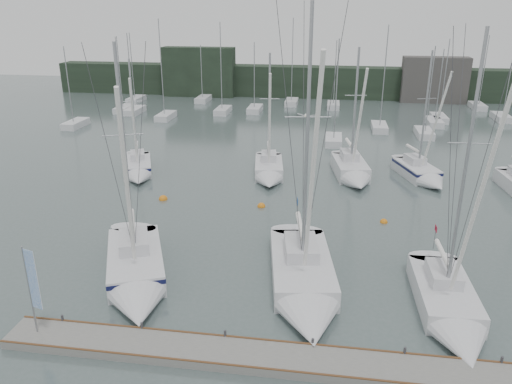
{
  "coord_description": "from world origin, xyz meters",
  "views": [
    {
      "loc": [
        2.27,
        -22.68,
        14.7
      ],
      "look_at": [
        -1.95,
        5.0,
        4.1
      ],
      "focal_mm": 35.0,
      "sensor_mm": 36.0,
      "label": 1
    }
  ],
  "objects_px": {
    "sailboat_mid_a": "(138,170)",
    "sailboat_mid_d": "(423,175)",
    "sailboat_near_right": "(452,314)",
    "sailboat_mid_b": "(269,173)",
    "sailboat_near_left": "(136,277)",
    "sailboat_near_center": "(305,290)",
    "buoy_b": "(384,222)",
    "sailboat_mid_c": "(353,173)",
    "dock_banner": "(32,284)",
    "buoy_c": "(163,199)",
    "buoy_a": "(261,207)"
  },
  "relations": [
    {
      "from": "sailboat_mid_a",
      "to": "sailboat_mid_d",
      "type": "bearing_deg",
      "value": -15.75
    },
    {
      "from": "sailboat_near_right",
      "to": "sailboat_mid_a",
      "type": "bearing_deg",
      "value": 139.43
    },
    {
      "from": "sailboat_mid_b",
      "to": "sailboat_near_left",
      "type": "bearing_deg",
      "value": -112.21
    },
    {
      "from": "sailboat_mid_b",
      "to": "sailboat_near_center",
      "type": "bearing_deg",
      "value": -84.94
    },
    {
      "from": "sailboat_mid_a",
      "to": "buoy_b",
      "type": "bearing_deg",
      "value": -40.1
    },
    {
      "from": "sailboat_near_center",
      "to": "sailboat_mid_d",
      "type": "height_order",
      "value": "sailboat_near_center"
    },
    {
      "from": "sailboat_near_right",
      "to": "sailboat_mid_b",
      "type": "distance_m",
      "value": 23.17
    },
    {
      "from": "sailboat_mid_b",
      "to": "sailboat_mid_c",
      "type": "xyz_separation_m",
      "value": [
        7.4,
        0.81,
        0.07
      ]
    },
    {
      "from": "sailboat_mid_a",
      "to": "sailboat_mid_b",
      "type": "relative_size",
      "value": 0.95
    },
    {
      "from": "sailboat_near_left",
      "to": "sailboat_near_right",
      "type": "relative_size",
      "value": 0.95
    },
    {
      "from": "sailboat_mid_a",
      "to": "dock_banner",
      "type": "xyz_separation_m",
      "value": [
        4.29,
        -23.4,
        2.45
      ]
    },
    {
      "from": "sailboat_near_right",
      "to": "buoy_b",
      "type": "relative_size",
      "value": 27.23
    },
    {
      "from": "sailboat_mid_a",
      "to": "buoy_c",
      "type": "bearing_deg",
      "value": -73.58
    },
    {
      "from": "buoy_c",
      "to": "buoy_b",
      "type": "bearing_deg",
      "value": -6.42
    },
    {
      "from": "sailboat_near_right",
      "to": "sailboat_mid_a",
      "type": "xyz_separation_m",
      "value": [
        -23.43,
        19.17,
        0.03
      ]
    },
    {
      "from": "sailboat_mid_d",
      "to": "buoy_a",
      "type": "bearing_deg",
      "value": -166.8
    },
    {
      "from": "sailboat_mid_d",
      "to": "buoy_c",
      "type": "distance_m",
      "value": 22.63
    },
    {
      "from": "sailboat_near_left",
      "to": "sailboat_mid_d",
      "type": "distance_m",
      "value": 27.67
    },
    {
      "from": "sailboat_mid_b",
      "to": "buoy_a",
      "type": "relative_size",
      "value": 18.53
    },
    {
      "from": "sailboat_mid_d",
      "to": "buoy_b",
      "type": "relative_size",
      "value": 21.94
    },
    {
      "from": "sailboat_mid_c",
      "to": "buoy_c",
      "type": "height_order",
      "value": "sailboat_mid_c"
    },
    {
      "from": "sailboat_near_right",
      "to": "sailboat_mid_a",
      "type": "relative_size",
      "value": 1.34
    },
    {
      "from": "sailboat_near_right",
      "to": "sailboat_near_left",
      "type": "bearing_deg",
      "value": 175.56
    },
    {
      "from": "sailboat_mid_b",
      "to": "buoy_c",
      "type": "bearing_deg",
      "value": -148.64
    },
    {
      "from": "sailboat_near_center",
      "to": "sailboat_mid_b",
      "type": "bearing_deg",
      "value": 94.3
    },
    {
      "from": "sailboat_near_left",
      "to": "sailboat_near_right",
      "type": "height_order",
      "value": "sailboat_near_right"
    },
    {
      "from": "sailboat_near_right",
      "to": "buoy_b",
      "type": "distance_m",
      "value": 12.07
    },
    {
      "from": "buoy_a",
      "to": "buoy_c",
      "type": "height_order",
      "value": "buoy_c"
    },
    {
      "from": "sailboat_near_center",
      "to": "dock_banner",
      "type": "relative_size",
      "value": 3.63
    },
    {
      "from": "sailboat_mid_a",
      "to": "buoy_c",
      "type": "xyz_separation_m",
      "value": [
        4.14,
        -5.38,
        -0.55
      ]
    },
    {
      "from": "sailboat_mid_b",
      "to": "buoy_b",
      "type": "height_order",
      "value": "sailboat_mid_b"
    },
    {
      "from": "sailboat_near_center",
      "to": "buoy_a",
      "type": "bearing_deg",
      "value": 99.66
    },
    {
      "from": "buoy_b",
      "to": "buoy_a",
      "type": "bearing_deg",
      "value": 169.97
    },
    {
      "from": "sailboat_mid_c",
      "to": "buoy_a",
      "type": "relative_size",
      "value": 19.39
    },
    {
      "from": "buoy_b",
      "to": "sailboat_near_center",
      "type": "bearing_deg",
      "value": -114.87
    },
    {
      "from": "sailboat_mid_d",
      "to": "buoy_b",
      "type": "distance_m",
      "value": 10.55
    },
    {
      "from": "sailboat_mid_b",
      "to": "sailboat_mid_c",
      "type": "height_order",
      "value": "sailboat_mid_c"
    },
    {
      "from": "buoy_a",
      "to": "buoy_b",
      "type": "xyz_separation_m",
      "value": [
        9.11,
        -1.61,
        0.0
      ]
    },
    {
      "from": "sailboat_near_left",
      "to": "sailboat_mid_c",
      "type": "xyz_separation_m",
      "value": [
        12.33,
        19.99,
        0.02
      ]
    },
    {
      "from": "sailboat_near_left",
      "to": "sailboat_near_right",
      "type": "xyz_separation_m",
      "value": [
        16.48,
        -0.91,
        -0.09
      ]
    },
    {
      "from": "sailboat_mid_b",
      "to": "buoy_b",
      "type": "bearing_deg",
      "value": -49.11
    },
    {
      "from": "sailboat_near_right",
      "to": "sailboat_mid_c",
      "type": "relative_size",
      "value": 1.22
    },
    {
      "from": "sailboat_near_center",
      "to": "buoy_b",
      "type": "bearing_deg",
      "value": 56.56
    },
    {
      "from": "sailboat_near_right",
      "to": "buoy_c",
      "type": "bearing_deg",
      "value": 143.18
    },
    {
      "from": "sailboat_mid_a",
      "to": "sailboat_mid_c",
      "type": "bearing_deg",
      "value": -15.98
    },
    {
      "from": "dock_banner",
      "to": "sailboat_mid_b",
      "type": "bearing_deg",
      "value": 89.43
    },
    {
      "from": "sailboat_near_right",
      "to": "sailboat_mid_c",
      "type": "distance_m",
      "value": 21.31
    },
    {
      "from": "sailboat_mid_a",
      "to": "buoy_b",
      "type": "height_order",
      "value": "sailboat_mid_a"
    },
    {
      "from": "sailboat_near_center",
      "to": "buoy_b",
      "type": "height_order",
      "value": "sailboat_near_center"
    },
    {
      "from": "sailboat_near_left",
      "to": "sailboat_mid_c",
      "type": "height_order",
      "value": "sailboat_near_left"
    }
  ]
}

